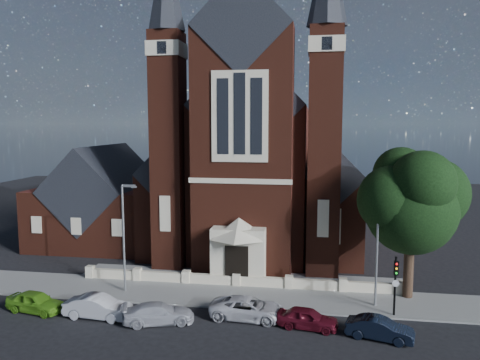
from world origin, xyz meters
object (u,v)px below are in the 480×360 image
Objects in this scene: street_tree at (414,203)px; car_white_suv at (248,308)px; parish_hall at (105,204)px; car_silver_a at (98,307)px; street_lamp_left at (125,232)px; car_silver_b at (159,313)px; car_dark_red at (308,318)px; car_navy at (380,329)px; church at (261,163)px; street_lamp_right at (379,241)px; car_lime_van at (36,302)px; traffic_signal at (396,279)px.

car_white_suv is (-10.92, -4.97, -6.28)m from street_tree.
parish_hall is 20.57m from car_silver_a.
car_silver_b is (4.14, -4.83, -3.96)m from street_lamp_left.
street_lamp_left reaches higher than car_dark_red.
car_navy is at bearing -114.00° from street_tree.
street_tree is (28.60, -12.29, 2.95)m from parish_hall.
car_silver_b is (-3.76, -23.77, -7.54)m from church.
parish_hall is 1.51× the size of street_lamp_left.
church is 7.87× the size of car_silver_b.
car_navy is (13.40, -0.11, -0.01)m from car_silver_b.
car_dark_red is at bearing -99.08° from car_white_suv.
church is 4.31× the size of street_lamp_left.
car_white_suv is (17.68, -17.26, -3.33)m from parish_hall.
street_lamp_right is at bearing -39.12° from car_dark_red.
street_tree is 2.65× the size of car_lime_van.
traffic_signal is (11.00, -20.52, -5.60)m from church.
street_tree is at bearing -41.57° from car_dark_red.
traffic_signal is (27.00, -15.57, -1.43)m from parish_hall.
car_silver_a is at bearing -170.84° from traffic_signal.
street_lamp_left is 14.55m from car_dark_red.
street_lamp_right is 23.28m from car_lime_van.
parish_hall reaches higher than car_dark_red.
church is at bearing -26.67° from car_silver_b.
car_silver_b is (4.13, -0.21, -0.08)m from car_silver_a.
traffic_signal is at bearing -56.14° from car_dark_red.
traffic_signal reaches higher than car_white_suv.
parish_hall is at bearing 150.02° from traffic_signal.
car_silver_a is 1.17× the size of car_dark_red.
car_dark_red is (-4.62, -4.12, -3.96)m from street_lamp_right.
street_tree is 26.51m from car_lime_van.
traffic_signal is 0.81× the size of car_white_suv.
car_lime_van is 0.91× the size of car_silver_b.
car_silver_b is 0.90× the size of car_white_suv.
street_tree is 2.44× the size of car_silver_a.
street_lamp_left is 7.49m from car_silver_b.
church is at bearing 36.31° from car_navy.
church is 26.84m from car_navy.
street_tree reaches higher than street_lamp_right.
church is 21.76m from street_lamp_right.
car_silver_a is 4.14m from car_silver_b.
car_silver_b is 1.18× the size of car_dark_red.
car_dark_red is (21.47, -18.12, -3.37)m from parish_hall.
street_lamp_right is 15.20m from car_silver_b.
traffic_signal is 1.04× the size of car_navy.
traffic_signal is 19.23m from car_silver_a.
car_silver_a reaches higher than car_lime_van.
street_tree is 11.16m from car_dark_red.
car_navy is (22.07, -0.57, -0.05)m from car_lime_van.
car_lime_van is 4.55m from car_silver_a.
church is 23.94m from traffic_signal.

